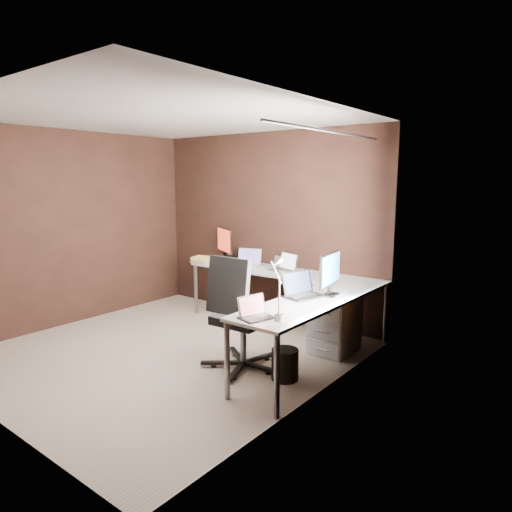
{
  "coord_description": "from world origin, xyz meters",
  "views": [
    {
      "loc": [
        3.7,
        -3.16,
        1.88
      ],
      "look_at": [
        0.49,
        0.95,
        1.0
      ],
      "focal_mm": 32.0,
      "sensor_mm": 36.0,
      "label": 1
    }
  ],
  "objects_px": {
    "drawer_pedestal": "(335,325)",
    "monitor_left": "(225,242)",
    "book_stack": "(202,260)",
    "desk_lamp": "(277,280)",
    "wastebasket": "(285,364)",
    "laptop_silver": "(285,267)",
    "monitor_right": "(330,271)",
    "laptop_black_big": "(302,291)",
    "office_chair": "(241,336)",
    "laptop_white": "(248,262)",
    "laptop_black_small": "(255,313)"
  },
  "relations": [
    {
      "from": "laptop_black_small",
      "to": "book_stack",
      "type": "distance_m",
      "value": 2.67
    },
    {
      "from": "office_chair",
      "to": "laptop_silver",
      "type": "bearing_deg",
      "value": 103.7
    },
    {
      "from": "drawer_pedestal",
      "to": "monitor_left",
      "type": "xyz_separation_m",
      "value": [
        -2.02,
        0.46,
        0.69
      ]
    },
    {
      "from": "drawer_pedestal",
      "to": "laptop_silver",
      "type": "bearing_deg",
      "value": 158.29
    },
    {
      "from": "laptop_silver",
      "to": "laptop_black_big",
      "type": "relative_size",
      "value": 0.95
    },
    {
      "from": "monitor_left",
      "to": "laptop_black_big",
      "type": "xyz_separation_m",
      "value": [
        1.94,
        -1.03,
        -0.21
      ]
    },
    {
      "from": "laptop_white",
      "to": "laptop_silver",
      "type": "distance_m",
      "value": 0.61
    },
    {
      "from": "monitor_right",
      "to": "office_chair",
      "type": "bearing_deg",
      "value": 125.7
    },
    {
      "from": "laptop_silver",
      "to": "laptop_black_small",
      "type": "distance_m",
      "value": 2.01
    },
    {
      "from": "monitor_left",
      "to": "laptop_black_big",
      "type": "relative_size",
      "value": 1.13
    },
    {
      "from": "office_chair",
      "to": "laptop_black_big",
      "type": "bearing_deg",
      "value": 41.19
    },
    {
      "from": "drawer_pedestal",
      "to": "wastebasket",
      "type": "height_order",
      "value": "drawer_pedestal"
    },
    {
      "from": "office_chair",
      "to": "wastebasket",
      "type": "height_order",
      "value": "office_chair"
    },
    {
      "from": "desk_lamp",
      "to": "office_chair",
      "type": "xyz_separation_m",
      "value": [
        -0.65,
        0.3,
        -0.72
      ]
    },
    {
      "from": "laptop_black_big",
      "to": "wastebasket",
      "type": "xyz_separation_m",
      "value": [
        0.06,
        -0.36,
        -0.63
      ]
    },
    {
      "from": "monitor_left",
      "to": "office_chair",
      "type": "relative_size",
      "value": 0.42
    },
    {
      "from": "laptop_white",
      "to": "laptop_black_small",
      "type": "relative_size",
      "value": 1.22
    },
    {
      "from": "monitor_left",
      "to": "drawer_pedestal",
      "type": "bearing_deg",
      "value": 15.74
    },
    {
      "from": "desk_lamp",
      "to": "wastebasket",
      "type": "relative_size",
      "value": 1.75
    },
    {
      "from": "monitor_right",
      "to": "book_stack",
      "type": "xyz_separation_m",
      "value": [
        -2.28,
        0.51,
        -0.2
      ]
    },
    {
      "from": "laptop_black_small",
      "to": "desk_lamp",
      "type": "bearing_deg",
      "value": -32.62
    },
    {
      "from": "laptop_silver",
      "to": "wastebasket",
      "type": "height_order",
      "value": "laptop_silver"
    },
    {
      "from": "laptop_black_big",
      "to": "desk_lamp",
      "type": "xyz_separation_m",
      "value": [
        0.22,
        -0.73,
        0.27
      ]
    },
    {
      "from": "drawer_pedestal",
      "to": "office_chair",
      "type": "xyz_separation_m",
      "value": [
        -0.52,
        -0.99,
        0.04
      ]
    },
    {
      "from": "book_stack",
      "to": "desk_lamp",
      "type": "bearing_deg",
      "value": -32.12
    },
    {
      "from": "laptop_white",
      "to": "laptop_black_small",
      "type": "height_order",
      "value": "laptop_white"
    },
    {
      "from": "laptop_white",
      "to": "desk_lamp",
      "type": "distance_m",
      "value": 2.39
    },
    {
      "from": "monitor_right",
      "to": "drawer_pedestal",
      "type": "bearing_deg",
      "value": 9.42
    },
    {
      "from": "desk_lamp",
      "to": "laptop_black_small",
      "type": "bearing_deg",
      "value": -133.01
    },
    {
      "from": "monitor_right",
      "to": "laptop_black_big",
      "type": "height_order",
      "value": "monitor_right"
    },
    {
      "from": "monitor_right",
      "to": "book_stack",
      "type": "height_order",
      "value": "monitor_right"
    },
    {
      "from": "laptop_silver",
      "to": "desk_lamp",
      "type": "distance_m",
      "value": 1.99
    },
    {
      "from": "book_stack",
      "to": "laptop_white",
      "type": "bearing_deg",
      "value": 20.88
    },
    {
      "from": "drawer_pedestal",
      "to": "book_stack",
      "type": "bearing_deg",
      "value": 176.03
    },
    {
      "from": "book_stack",
      "to": "wastebasket",
      "type": "bearing_deg",
      "value": -26.74
    },
    {
      "from": "book_stack",
      "to": "office_chair",
      "type": "height_order",
      "value": "office_chair"
    },
    {
      "from": "laptop_black_big",
      "to": "book_stack",
      "type": "distance_m",
      "value": 2.2
    },
    {
      "from": "book_stack",
      "to": "laptop_black_small",
      "type": "bearing_deg",
      "value": -36.0
    },
    {
      "from": "book_stack",
      "to": "wastebasket",
      "type": "height_order",
      "value": "book_stack"
    },
    {
      "from": "laptop_black_small",
      "to": "book_stack",
      "type": "relative_size",
      "value": 1.09
    },
    {
      "from": "monitor_right",
      "to": "wastebasket",
      "type": "height_order",
      "value": "monitor_right"
    },
    {
      "from": "drawer_pedestal",
      "to": "monitor_left",
      "type": "relative_size",
      "value": 1.24
    },
    {
      "from": "monitor_right",
      "to": "office_chair",
      "type": "xyz_separation_m",
      "value": [
        -0.64,
        -0.63,
        -0.63
      ]
    },
    {
      "from": "drawer_pedestal",
      "to": "office_chair",
      "type": "relative_size",
      "value": 0.52
    },
    {
      "from": "monitor_left",
      "to": "office_chair",
      "type": "height_order",
      "value": "monitor_left"
    },
    {
      "from": "laptop_white",
      "to": "wastebasket",
      "type": "distance_m",
      "value": 2.1
    },
    {
      "from": "laptop_white",
      "to": "desk_lamp",
      "type": "xyz_separation_m",
      "value": [
        1.67,
        -1.68,
        0.28
      ]
    },
    {
      "from": "laptop_white",
      "to": "laptop_black_small",
      "type": "bearing_deg",
      "value": -67.58
    },
    {
      "from": "drawer_pedestal",
      "to": "desk_lamp",
      "type": "distance_m",
      "value": 1.5
    },
    {
      "from": "drawer_pedestal",
      "to": "monitor_right",
      "type": "xyz_separation_m",
      "value": [
        0.12,
        -0.36,
        0.67
      ]
    }
  ]
}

